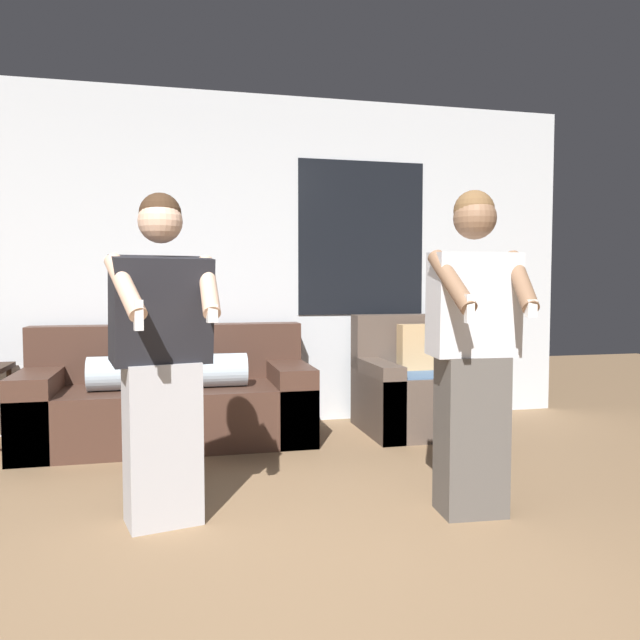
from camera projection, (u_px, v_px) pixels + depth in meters
The scene contains 5 objects.
wall_back at pixel (235, 260), 5.10m from camera, with size 5.84×0.07×2.70m.
couch at pixel (170, 400), 4.58m from camera, with size 2.05×0.86×0.85m.
armchair at pixel (421, 390), 4.96m from camera, with size 0.96×0.83×0.91m.
person_left at pixel (162, 361), 2.98m from camera, with size 0.52×0.55×1.60m.
person_right at pixel (473, 353), 3.12m from camera, with size 0.49×0.48×1.63m.
Camera 1 is at (-0.49, -1.79, 1.17)m, focal length 35.00 mm.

